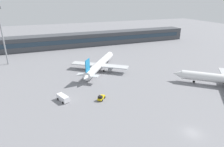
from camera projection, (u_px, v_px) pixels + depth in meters
ground_plane at (127, 78)px, 85.31m from camera, size 400.00×400.00×0.00m
terminal_building at (88, 39)px, 141.07m from camera, size 155.08×12.13×9.00m
airplane_mid at (100, 64)px, 93.73m from camera, size 27.13×33.53×9.85m
baggage_tug_yellow at (101, 98)px, 66.82m from camera, size 3.48×3.71×1.75m
service_van_white at (63, 98)px, 65.97m from camera, size 3.84×5.57×2.08m
floodlight_tower_west at (2, 33)px, 96.81m from camera, size 3.20×0.80×28.92m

